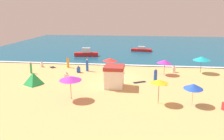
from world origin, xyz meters
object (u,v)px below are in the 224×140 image
beachgoer_2 (67,76)px  beach_umbrella_3 (159,81)px  beach_umbrella_4 (193,86)px  beach_umbrella_6 (110,60)px  beach_umbrella_0 (202,58)px  small_boat_0 (86,53)px  beach_umbrella_5 (165,62)px  beach_tent (33,79)px  beachgoer_1 (155,77)px  beachgoer_3 (87,65)px  small_boat_1 (142,50)px  beachgoer_8 (68,63)px  beachgoer_0 (174,69)px  beachgoer_4 (42,64)px  beachgoer_7 (79,70)px  beachgoer_6 (31,68)px  lifeguard_cabana (114,76)px  beach_umbrella_1 (70,78)px

beachgoer_2 → beach_umbrella_3: bearing=-31.0°
beach_umbrella_4 → beach_umbrella_6: bearing=129.8°
beach_umbrella_0 → beachgoer_2: size_ratio=3.35×
beach_umbrella_4 → small_boat_0: beach_umbrella_4 is taller
beach_umbrella_5 → beach_tent: size_ratio=0.91×
beach_umbrella_6 → beach_umbrella_4: bearing=-50.2°
beachgoer_1 → beachgoer_2: beachgoer_1 is taller
beachgoer_3 → small_boat_1: beachgoer_3 is taller
beachgoer_8 → small_boat_1: 18.78m
beach_umbrella_3 → beachgoer_3: 14.13m
beachgoer_0 → beachgoer_4: 19.37m
beach_umbrella_3 → beachgoer_2: (-10.68, 6.42, -1.66)m
beach_umbrella_5 → beachgoer_4: (-17.91, 2.25, -1.38)m
beachgoer_0 → beachgoer_4: beachgoer_0 is taller
beach_umbrella_0 → beach_umbrella_5: 5.20m
beach_umbrella_0 → beach_tent: size_ratio=1.41×
small_boat_0 → beachgoer_1: bearing=-52.6°
beach_umbrella_0 → beachgoer_8: (-18.80, 0.83, -1.27)m
beach_umbrella_6 → beachgoer_7: (-4.27, -0.70, -1.37)m
beach_umbrella_3 → beachgoer_1: size_ratio=1.21×
beachgoer_2 → beachgoer_6: beachgoer_6 is taller
lifeguard_cabana → beachgoer_2: 6.57m
beachgoer_3 → beach_umbrella_1: bearing=-85.2°
beach_umbrella_6 → beachgoer_8: (-6.58, 1.94, -1.02)m
beachgoer_7 → beachgoer_6: bearing=-168.9°
beach_tent → beachgoer_8: bearing=81.0°
beach_umbrella_0 → small_boat_0: (-18.07, 9.52, -1.42)m
beachgoer_0 → beach_umbrella_3: bearing=-103.9°
beach_umbrella_6 → beachgoer_4: size_ratio=2.52×
beach_umbrella_5 → beachgoer_8: bearing=170.5°
small_boat_1 → small_boat_0: bearing=-146.5°
beach_tent → beachgoer_1: beachgoer_1 is taller
beachgoer_0 → beachgoer_2: 14.49m
beachgoer_2 → beachgoer_7: beachgoer_2 is taller
beachgoer_0 → beachgoer_6: bearing=-171.2°
beachgoer_0 → lifeguard_cabana: bearing=-135.2°
beach_umbrella_6 → beachgoer_6: (-10.49, -1.93, -1.04)m
beachgoer_8 → small_boat_1: bearing=54.9°
small_boat_0 → beachgoer_6: bearing=-110.3°
beachgoer_4 → small_boat_1: size_ratio=0.20×
beach_tent → beachgoer_7: beach_tent is taller
beachgoer_6 → small_boat_1: size_ratio=0.35×
beachgoer_6 → beachgoer_2: bearing=-21.2°
beach_umbrella_4 → beachgoer_1: (-2.95, 5.87, -0.89)m
beach_umbrella_0 → beach_umbrella_1: size_ratio=1.24×
beach_umbrella_0 → beachgoer_3: beach_umbrella_0 is taller
beach_umbrella_4 → beach_umbrella_3: bearing=179.4°
beachgoer_2 → small_boat_0: 14.77m
beach_umbrella_5 → beachgoer_4: 18.11m
beach_umbrella_0 → beachgoer_3: size_ratio=1.83×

